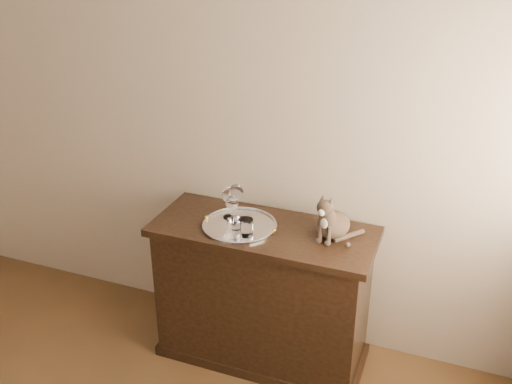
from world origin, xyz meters
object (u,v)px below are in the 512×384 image
sideboard (263,294)px  wine_glass_d (232,211)px  wine_glass_a (228,203)px  cat (334,213)px  wine_glass_b (236,202)px  tumbler_a (246,227)px  tumbler_b (235,228)px  tray (240,226)px

sideboard → wine_glass_d: (-0.16, -0.05, 0.52)m
wine_glass_a → wine_glass_d: wine_glass_a is taller
wine_glass_a → cat: size_ratio=0.68×
wine_glass_b → tumbler_a: (0.11, -0.14, -0.06)m
wine_glass_b → wine_glass_d: size_ratio=1.18×
cat → sideboard: bearing=-158.0°
wine_glass_b → wine_glass_a: bearing=176.5°
wine_glass_d → tumbler_b: 0.12m
sideboard → tumbler_b: (-0.11, -0.14, 0.48)m
tray → wine_glass_a: (-0.09, 0.06, 0.09)m
tumbler_a → tumbler_b: bearing=-151.3°
wine_glass_d → tumbler_b: wine_glass_d is taller
sideboard → cat: (0.36, 0.05, 0.56)m
sideboard → tumbler_b: bearing=-127.3°
tumbler_b → tumbler_a: bearing=28.7°
wine_glass_d → tumbler_a: 0.13m
wine_glass_b → tumbler_a: size_ratio=2.35×
wine_glass_b → cat: size_ratio=0.80×
sideboard → cat: size_ratio=4.59×
wine_glass_b → tumbler_b: size_ratio=2.30×
wine_glass_d → tumbler_a: (0.10, -0.07, -0.04)m
tray → wine_glass_d: bearing=-157.0°
tray → wine_glass_a: size_ratio=2.24×
wine_glass_d → sideboard: bearing=15.8°
tumbler_a → cat: (0.42, 0.17, 0.08)m
tray → cat: (0.49, 0.08, 0.13)m
sideboard → wine_glass_b: wine_glass_b is taller
tumbler_a → tray: bearing=129.7°
tray → wine_glass_b: bearing=125.1°
sideboard → tumbler_a: size_ratio=13.43×
tray → wine_glass_d: wine_glass_d is taller
wine_glass_d → tumbler_a: bearing=-32.7°
tray → tumbler_b: bearing=-80.6°
tumbler_b → tray: bearing=99.4°
wine_glass_a → tumbler_b: 0.21m
wine_glass_d → wine_glass_b: bearing=94.8°
cat → wine_glass_d: bearing=-155.7°
wine_glass_d → cat: 0.53m
sideboard → tumbler_b: size_ratio=13.14×
sideboard → wine_glass_b: bearing=169.8°
sideboard → tray: bearing=-166.4°
tumbler_a → tumbler_b: size_ratio=0.98×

